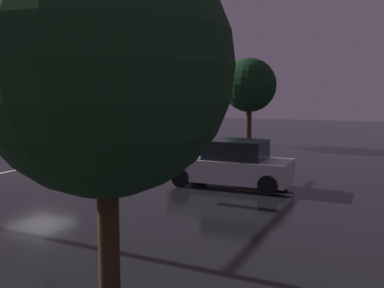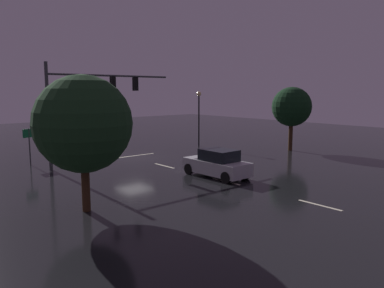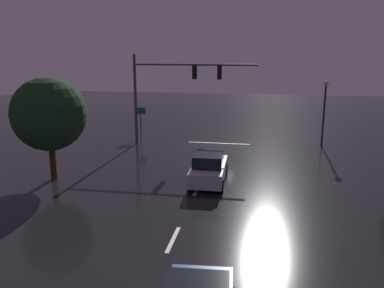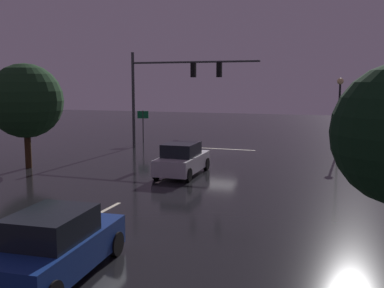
{
  "view_description": "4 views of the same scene",
  "coord_description": "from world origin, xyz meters",
  "px_view_note": "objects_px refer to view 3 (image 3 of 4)",
  "views": [
    {
      "loc": [
        14.28,
        14.04,
        3.42
      ],
      "look_at": [
        0.18,
        7.5,
        1.56
      ],
      "focal_mm": 40.84,
      "sensor_mm": 36.0,
      "label": 1
    },
    {
      "loc": [
        15.29,
        24.89,
        5.2
      ],
      "look_at": [
        -0.83,
        6.0,
        1.69
      ],
      "focal_mm": 35.23,
      "sensor_mm": 36.0,
      "label": 2
    },
    {
      "loc": [
        -3.17,
        29.72,
        7.2
      ],
      "look_at": [
        1.04,
        5.76,
        1.45
      ],
      "focal_mm": 36.4,
      "sensor_mm": 36.0,
      "label": 3
    },
    {
      "loc": [
        -8.44,
        30.52,
        4.77
      ],
      "look_at": [
        0.18,
        5.33,
        1.16
      ],
      "focal_mm": 41.76,
      "sensor_mm": 36.0,
      "label": 4
    }
  ],
  "objects_px": {
    "traffic_signal_assembly": "(173,83)",
    "tree_right_near": "(49,114)",
    "street_lamp_left_kerb": "(325,100)",
    "route_sign": "(140,115)",
    "car_approaching": "(209,168)"
  },
  "relations": [
    {
      "from": "traffic_signal_assembly",
      "to": "tree_right_near",
      "type": "bearing_deg",
      "value": 62.35
    },
    {
      "from": "street_lamp_left_kerb",
      "to": "tree_right_near",
      "type": "distance_m",
      "value": 20.09
    },
    {
      "from": "street_lamp_left_kerb",
      "to": "tree_right_near",
      "type": "relative_size",
      "value": 0.87
    },
    {
      "from": "traffic_signal_assembly",
      "to": "street_lamp_left_kerb",
      "type": "bearing_deg",
      "value": -171.23
    },
    {
      "from": "traffic_signal_assembly",
      "to": "route_sign",
      "type": "distance_m",
      "value": 5.35
    },
    {
      "from": "car_approaching",
      "to": "street_lamp_left_kerb",
      "type": "bearing_deg",
      "value": -126.5
    },
    {
      "from": "street_lamp_left_kerb",
      "to": "tree_right_near",
      "type": "xyz_separation_m",
      "value": [
        16.58,
        11.35,
        0.21
      ]
    },
    {
      "from": "traffic_signal_assembly",
      "to": "tree_right_near",
      "type": "distance_m",
      "value": 10.85
    },
    {
      "from": "car_approaching",
      "to": "traffic_signal_assembly",
      "type": "bearing_deg",
      "value": -65.14
    },
    {
      "from": "street_lamp_left_kerb",
      "to": "traffic_signal_assembly",
      "type": "bearing_deg",
      "value": 8.77
    },
    {
      "from": "route_sign",
      "to": "car_approaching",
      "type": "bearing_deg",
      "value": 123.84
    },
    {
      "from": "street_lamp_left_kerb",
      "to": "route_sign",
      "type": "distance_m",
      "value": 15.23
    },
    {
      "from": "traffic_signal_assembly",
      "to": "car_approaching",
      "type": "distance_m",
      "value": 10.25
    },
    {
      "from": "traffic_signal_assembly",
      "to": "route_sign",
      "type": "relative_size",
      "value": 3.66
    },
    {
      "from": "traffic_signal_assembly",
      "to": "street_lamp_left_kerb",
      "type": "relative_size",
      "value": 1.86
    }
  ]
}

